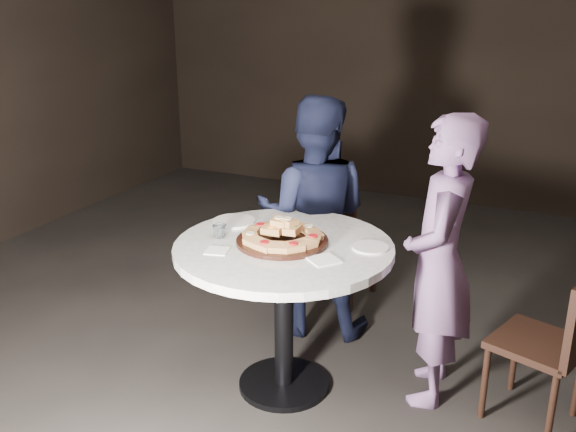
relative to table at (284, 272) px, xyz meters
The scene contains 13 objects.
floor 0.66m from the table, 114.86° to the left, with size 7.00×7.00×0.00m, color black.
table is the anchor object (origin of this frame).
serving_board 0.16m from the table, 138.05° to the left, with size 0.45×0.45×0.02m, color black.
focaccia_pile 0.20m from the table, 132.09° to the left, with size 0.41×0.41×0.11m.
plate_left 0.44m from the table, 155.78° to the left, with size 0.23×0.23×0.01m, color white.
plate_right 0.45m from the table, 17.80° to the left, with size 0.18×0.18×0.01m, color white.
water_glass 0.38m from the table, behind, with size 0.07×0.07×0.07m, color silver.
napkin_near 0.36m from the table, 139.20° to the right, with size 0.10×0.10×0.01m, color white.
napkin_far 0.31m from the table, 22.41° to the right, with size 0.13×0.13×0.01m, color white.
chair_far 1.07m from the table, 97.15° to the left, with size 0.46×0.47×0.87m.
chair_right 1.31m from the table, 11.18° to the left, with size 0.50×0.48×0.81m.
diner_navy 0.68m from the table, 100.30° to the left, with size 0.70×0.55×1.44m, color #141932.
diner_teal 0.76m from the table, 21.53° to the left, with size 0.53×0.35×1.46m, color slate.
Camera 1 is at (1.27, -2.67, 1.98)m, focal length 40.00 mm.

